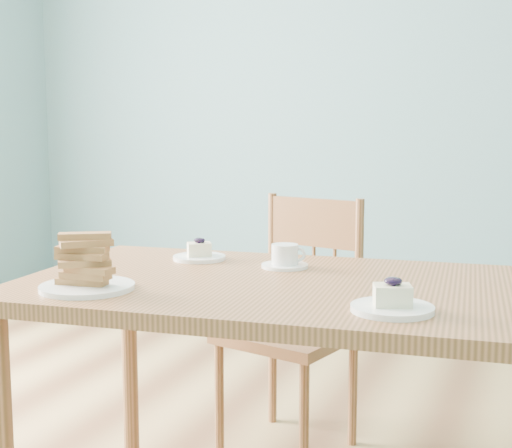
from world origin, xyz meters
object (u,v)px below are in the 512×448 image
object	(u,v)px
dining_table	(290,310)
biscotti_plate	(87,270)
cheesecake_plate_far	(199,254)
coffee_cup	(285,258)
dining_chair	(294,321)
cheesecake_plate_near	(392,303)

from	to	relation	value
dining_table	biscotti_plate	xyz separation A→B (m)	(-0.41, -0.25, 0.12)
cheesecake_plate_far	coffee_cup	size ratio (longest dim) A/B	1.19
dining_table	coffee_cup	xyz separation A→B (m)	(-0.07, 0.17, 0.10)
dining_chair	cheesecake_plate_near	distance (m)	0.97
dining_table	biscotti_plate	size ratio (longest dim) A/B	6.32
dining_table	cheesecake_plate_far	world-z (taller)	cheesecake_plate_far
dining_chair	biscotti_plate	distance (m)	0.94
cheesecake_plate_far	coffee_cup	xyz separation A→B (m)	(0.27, -0.02, 0.01)
cheesecake_plate_far	coffee_cup	world-z (taller)	same
dining_table	dining_chair	distance (m)	0.66
dining_chair	cheesecake_plate_near	size ratio (longest dim) A/B	5.00
dining_chair	cheesecake_plate_far	bearing A→B (deg)	-95.06
biscotti_plate	cheesecake_plate_far	bearing A→B (deg)	81.19
cheesecake_plate_near	coffee_cup	xyz separation A→B (m)	(-0.36, 0.36, 0.01)
biscotti_plate	dining_table	bearing A→B (deg)	32.00
dining_table	dining_chair	size ratio (longest dim) A/B	1.63
coffee_cup	biscotti_plate	xyz separation A→B (m)	(-0.33, -0.42, 0.02)
coffee_cup	dining_chair	bearing A→B (deg)	87.65
dining_chair	biscotti_plate	bearing A→B (deg)	-90.05
cheesecake_plate_near	biscotti_plate	bearing A→B (deg)	-174.71
cheesecake_plate_far	biscotti_plate	bearing A→B (deg)	-98.81
cheesecake_plate_near	cheesecake_plate_far	xyz separation A→B (m)	(-0.62, 0.38, -0.00)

